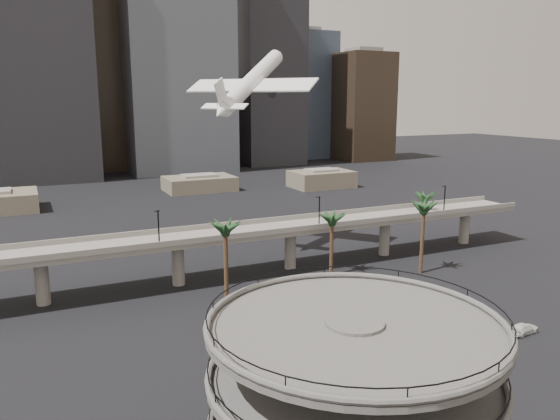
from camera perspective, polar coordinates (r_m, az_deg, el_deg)
name	(u,v)px	position (r m, az deg, el deg)	size (l,w,h in m)	color
parking_ramp	(353,401)	(44.16, 7.59, -19.15)	(22.20, 22.20, 17.35)	#504E4B
overpass	(236,238)	(99.98, -4.57, -2.90)	(130.00, 9.30, 14.70)	gray
palm_trees	(359,214)	(102.13, 8.26, -0.39)	(54.40, 18.40, 14.00)	#4E3521
low_buildings	(162,189)	(184.93, -12.20, 2.19)	(135.00, 27.50, 6.80)	#695D4E
skyline	(137,74)	(257.65, -14.71, 13.56)	(269.00, 86.00, 116.82)	gray
airborne_jet	(252,82)	(115.76, -2.97, 13.22)	(25.26, 24.86, 16.48)	white
car_a	(338,376)	(66.13, 6.08, -16.91)	(1.97, 4.90, 1.67)	#9F3716
car_b	(397,353)	(72.57, 12.08, -14.41)	(1.72, 4.94, 1.63)	black
car_c	(524,329)	(85.21, 24.13, -11.24)	(2.01, 4.94, 1.43)	silver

